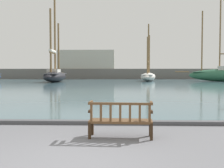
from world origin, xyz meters
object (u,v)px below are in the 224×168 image
object	(u,v)px
park_bench	(121,119)
sailboat_far_starboard	(55,74)
sailboat_outer_starboard	(221,74)
sailboat_mid_port	(148,76)

from	to	relation	value
park_bench	sailboat_far_starboard	world-z (taller)	sailboat_far_starboard
park_bench	sailboat_outer_starboard	xyz separation A→B (m)	(15.73, 37.59, 0.82)
park_bench	sailboat_outer_starboard	distance (m)	40.75
park_bench	sailboat_far_starboard	bearing A→B (deg)	106.07
park_bench	sailboat_mid_port	world-z (taller)	sailboat_mid_port
sailboat_mid_port	sailboat_outer_starboard	bearing A→B (deg)	-4.29
sailboat_far_starboard	sailboat_mid_port	world-z (taller)	sailboat_far_starboard
park_bench	sailboat_mid_port	xyz separation A→B (m)	(4.37, 38.44, 0.46)
park_bench	sailboat_outer_starboard	size ratio (longest dim) A/B	0.12
sailboat_far_starboard	sailboat_mid_port	bearing A→B (deg)	16.96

